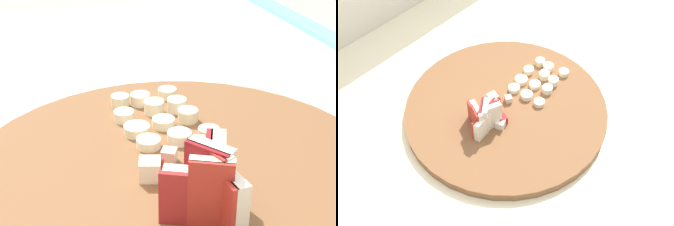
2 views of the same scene
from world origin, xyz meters
The scene contains 4 objects.
cutting_board centered at (-0.08, -0.02, 0.92)m, with size 0.44×0.44×0.02m, color brown.
apple_wedge_fan centered at (-0.15, -0.02, 0.96)m, with size 0.08×0.07×0.07m.
apple_dice_pile centered at (-0.11, -0.02, 0.94)m, with size 0.09×0.08×0.02m.
banana_slice_rows centered at (0.02, -0.03, 0.94)m, with size 0.14×0.10×0.02m.
Camera 1 is at (-0.47, 0.11, 1.20)m, focal length 53.73 mm.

